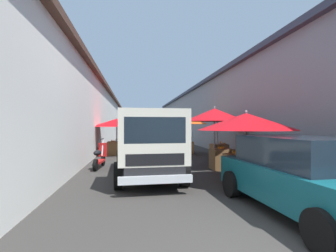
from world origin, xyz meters
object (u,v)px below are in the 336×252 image
fruit_stall_far_left (185,122)px  plastic_stool (117,146)px  fruit_stall_far_right (218,121)px  fruit_stall_mid_lane (215,121)px  hatchback_car (304,175)px  parked_scooter (100,157)px  fruit_stall_near_left (245,127)px  vendor_by_crates (190,135)px  fruit_stall_near_right (116,126)px  delivery_truck (149,147)px

fruit_stall_far_left → plastic_stool: 4.92m
fruit_stall_far_right → plastic_stool: size_ratio=6.45×
fruit_stall_mid_lane → hatchback_car: (-4.95, -0.05, -1.11)m
fruit_stall_far_left → parked_scooter: size_ratio=1.70×
fruit_stall_mid_lane → parked_scooter: 4.72m
fruit_stall_near_left → vendor_by_crates: bearing=-5.7°
fruit_stall_far_right → fruit_stall_near_left: bearing=169.8°
fruit_stall_near_right → fruit_stall_near_left: fruit_stall_near_right is taller
delivery_truck → parked_scooter: (2.72, 1.76, -0.59)m
parked_scooter → vendor_by_crates: bearing=-32.7°
fruit_stall_near_right → fruit_stall_mid_lane: bearing=-141.2°
hatchback_car → parked_scooter: hatchback_car is taller
parked_scooter → fruit_stall_near_right: bearing=-4.8°
fruit_stall_far_left → delivery_truck: bearing=160.5°
fruit_stall_far_right → fruit_stall_near_right: bearing=60.6°
vendor_by_crates → plastic_stool: vendor_by_crates is taller
hatchback_car → vendor_by_crates: vendor_by_crates is taller
fruit_stall_far_left → parked_scooter: fruit_stall_far_left is taller
fruit_stall_near_right → hatchback_car: size_ratio=0.72×
hatchback_car → plastic_stool: size_ratio=9.16×
fruit_stall_near_left → fruit_stall_mid_lane: 2.55m
fruit_stall_near_right → parked_scooter: bearing=175.2°
fruit_stall_near_right → fruit_stall_near_left: bearing=-151.7°
fruit_stall_mid_lane → vendor_by_crates: bearing=-7.3°
fruit_stall_far_left → parked_scooter: bearing=137.0°
fruit_stall_far_right → fruit_stall_far_left: size_ratio=0.98×
fruit_stall_mid_lane → delivery_truck: bearing=125.7°
fruit_stall_mid_lane → vendor_by_crates: fruit_stall_mid_lane is taller
fruit_stall_near_right → delivery_truck: bearing=-168.7°
parked_scooter → plastic_stool: parked_scooter is taller
hatchback_car → fruit_stall_near_left: bearing=0.8°
delivery_truck → fruit_stall_near_left: bearing=-102.8°
vendor_by_crates → plastic_stool: bearing=109.8°
fruit_stall_near_left → hatchback_car: fruit_stall_near_left is taller
hatchback_car → delivery_truck: (3.02, 2.73, 0.30)m
fruit_stall_far_left → fruit_stall_near_left: bearing=-179.5°
fruit_stall_far_left → parked_scooter: (-4.70, 4.39, -1.42)m
fruit_stall_near_left → hatchback_car: 2.57m
fruit_stall_near_right → plastic_stool: (2.59, 0.11, -1.34)m
fruit_stall_near_right → parked_scooter: 4.47m
fruit_stall_near_left → vendor_by_crates: fruit_stall_near_left is taller
fruit_stall_mid_lane → parked_scooter: (0.79, 4.44, -1.40)m
fruit_stall_near_right → fruit_stall_mid_lane: fruit_stall_mid_lane is taller
fruit_stall_far_right → hatchback_car: 7.37m
fruit_stall_far_left → hatchback_car: (-10.44, -0.10, -1.13)m
fruit_stall_mid_lane → delivery_truck: (-1.93, 2.68, -0.80)m
hatchback_car → plastic_stool: bearing=18.6°
fruit_stall_far_right → fruit_stall_mid_lane: bearing=158.8°
fruit_stall_near_right → hatchback_car: 10.88m
hatchback_car → plastic_stool: 13.31m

